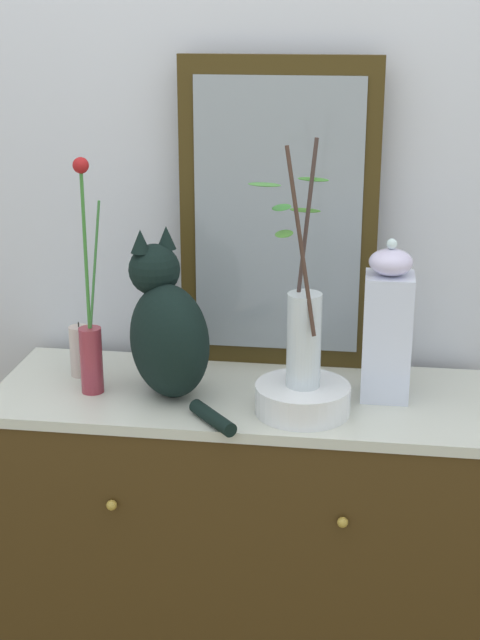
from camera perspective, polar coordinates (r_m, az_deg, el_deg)
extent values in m
cube|color=silver|center=(2.38, 1.03, 7.87)|extent=(4.40, 0.08, 2.60)
cube|color=#402C12|center=(2.43, 0.00, -14.22)|extent=(1.15, 0.44, 0.85)
cube|color=beige|center=(2.22, 0.00, -4.70)|extent=(1.17, 0.45, 0.02)
sphere|color=#B79338|center=(2.15, -7.83, -11.11)|extent=(0.02, 0.02, 0.02)
sphere|color=#B79338|center=(2.08, 6.27, -12.15)|extent=(0.02, 0.02, 0.02)
cube|color=#3C2D10|center=(2.29, 2.34, 6.32)|extent=(0.48, 0.03, 0.76)
cube|color=gray|center=(2.27, 2.30, 6.24)|extent=(0.41, 0.01, 0.67)
ellipsoid|color=black|center=(2.16, -4.33, -1.28)|extent=(0.28, 0.29, 0.27)
sphere|color=black|center=(2.17, -5.24, 3.08)|extent=(0.12, 0.12, 0.12)
cone|color=black|center=(2.14, -6.09, 4.80)|extent=(0.05, 0.05, 0.05)
cone|color=black|center=(2.17, -4.52, 5.04)|extent=(0.05, 0.05, 0.05)
cylinder|color=black|center=(2.05, -1.68, -5.98)|extent=(0.12, 0.14, 0.03)
cylinder|color=maroon|center=(2.22, -9.05, -2.44)|extent=(0.05, 0.05, 0.16)
cylinder|color=#3E8133|center=(2.14, -9.40, 4.05)|extent=(0.01, 0.01, 0.36)
sphere|color=#A9181A|center=(2.10, -9.68, 9.28)|extent=(0.04, 0.04, 0.04)
cylinder|color=#3C7B39|center=(2.14, -8.84, 3.29)|extent=(0.04, 0.01, 0.30)
cylinder|color=white|center=(2.10, 3.83, -4.80)|extent=(0.21, 0.21, 0.07)
cylinder|color=silver|center=(2.05, 3.91, -1.24)|extent=(0.08, 0.08, 0.21)
cylinder|color=#42322D|center=(2.00, 4.00, 5.12)|extent=(0.05, 0.02, 0.42)
ellipsoid|color=#47852E|center=(2.02, 3.99, 6.69)|extent=(0.08, 0.05, 0.01)
ellipsoid|color=#3E812E|center=(2.00, 4.49, 8.54)|extent=(0.08, 0.06, 0.01)
cylinder|color=#442E24|center=(1.98, 3.71, 4.78)|extent=(0.08, 0.09, 0.39)
ellipsoid|color=#437C2C|center=(1.92, 2.71, 5.27)|extent=(0.04, 0.07, 0.01)
ellipsoid|color=#3A8434|center=(1.92, 2.56, 6.87)|extent=(0.05, 0.08, 0.01)
ellipsoid|color=#447F38|center=(1.89, 1.50, 8.25)|extent=(0.08, 0.05, 0.01)
cube|color=silver|center=(2.17, 8.95, -1.02)|extent=(0.11, 0.11, 0.30)
ellipsoid|color=silver|center=(2.12, 9.19, 3.50)|extent=(0.10, 0.10, 0.06)
sphere|color=white|center=(2.11, 9.24, 4.60)|extent=(0.02, 0.02, 0.02)
cylinder|color=#C2AFA4|center=(2.33, -9.72, -1.88)|extent=(0.05, 0.05, 0.13)
cylinder|color=black|center=(2.31, -9.82, -0.27)|extent=(0.00, 0.00, 0.01)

